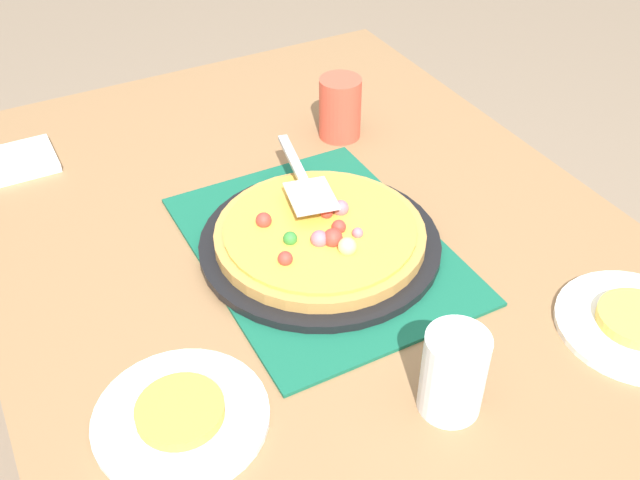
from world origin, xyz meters
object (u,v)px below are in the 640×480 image
served_slice_left (180,411)px  napkin_stack (21,161)px  cup_far (454,373)px  pizza_pan (320,243)px  plate_near_left (181,417)px  pizza (320,234)px  served_slice_right (637,318)px  cup_near (340,108)px  pizza_server (303,179)px  plate_far_right (635,325)px

served_slice_left → napkin_stack: (-0.68, -0.06, -0.01)m
served_slice_left → cup_far: 0.34m
pizza_pan → plate_near_left: pizza_pan is taller
pizza → served_slice_right: pizza is taller
pizza_pan → pizza: (0.00, -0.00, 0.02)m
cup_far → served_slice_right: bearing=87.7°
cup_near → cup_far: 0.66m
served_slice_right → cup_far: 0.31m
pizza_pan → plate_near_left: 0.37m
served_slice_right → plate_near_left: bearing=-103.5°
plate_near_left → pizza_server: size_ratio=0.94×
plate_near_left → cup_near: bearing=134.8°
pizza_pan → cup_near: size_ratio=3.17×
plate_near_left → cup_far: bearing=66.2°
pizza_pan → served_slice_right: served_slice_right is taller
plate_far_right → served_slice_right: (0.00, 0.00, 0.01)m
pizza → served_slice_left: pizza is taller
pizza → cup_far: bearing=0.2°
pizza_pan → served_slice_left: bearing=-55.5°
pizza_server → cup_far: bearing=-2.5°
pizza_pan → served_slice_right: (0.36, 0.31, 0.01)m
pizza_pan → plate_far_right: (0.36, 0.31, -0.01)m
plate_far_right → served_slice_right: bearing=0.0°
pizza_server → napkin_stack: bearing=-134.2°
pizza_pan → served_slice_left: 0.37m
served_slice_left → napkin_stack: size_ratio=0.92×
pizza_pan → plate_far_right: bearing=40.9°
pizza → napkin_stack: bearing=-142.2°
pizza_pan → plate_far_right: 0.47m
served_slice_right → pizza_server: pizza_server is taller
served_slice_left → napkin_stack: bearing=-174.7°
cup_near → served_slice_left: bearing=-45.2°
cup_near → pizza_server: 0.26m
plate_far_right → pizza_server: pizza_server is taller
plate_far_right → served_slice_left: 0.63m
pizza → plate_near_left: 0.37m
plate_far_right → served_slice_left: (-0.15, -0.62, 0.01)m
pizza_pan → cup_far: cup_far is taller
pizza_pan → cup_far: (0.35, 0.00, 0.05)m
served_slice_right → napkin_stack: 1.07m
plate_near_left → napkin_stack: 0.69m
pizza_pan → served_slice_right: bearing=40.9°
served_slice_right → cup_far: (-0.01, -0.31, 0.04)m
plate_far_right → cup_near: cup_near is taller
served_slice_left → cup_far: bearing=66.2°
plate_near_left → plate_far_right: size_ratio=1.00×
cup_near → pizza: bearing=-34.2°
pizza → cup_near: size_ratio=2.75×
served_slice_right → pizza_pan: bearing=-139.1°
plate_near_left → napkin_stack: napkin_stack is taller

